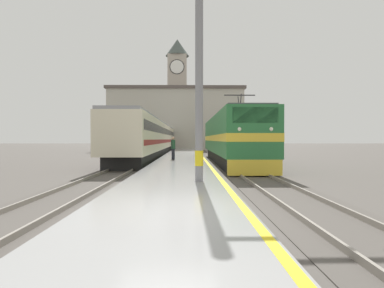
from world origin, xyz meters
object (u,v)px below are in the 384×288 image
(person_on_platform, at_px, (173,147))
(clock_tower, at_px, (177,90))
(passenger_train, at_px, (160,138))
(catenary_mast, at_px, (201,74))
(locomotive_train, at_px, (230,139))

(person_on_platform, height_order, clock_tower, clock_tower)
(passenger_train, distance_m, person_on_platform, 18.44)
(passenger_train, distance_m, clock_tower, 22.44)
(passenger_train, distance_m, catenary_mast, 31.23)
(passenger_train, bearing_deg, person_on_platform, -81.27)
(locomotive_train, distance_m, passenger_train, 19.76)
(locomotive_train, xyz_separation_m, clock_tower, (-5.67, 38.31, 10.15))
(locomotive_train, xyz_separation_m, passenger_train, (-7.39, 18.32, 0.09))
(catenary_mast, relative_size, person_on_platform, 4.59)
(locomotive_train, height_order, clock_tower, clock_tower)
(catenary_mast, height_order, person_on_platform, catenary_mast)
(catenary_mast, distance_m, clock_tower, 51.44)
(person_on_platform, bearing_deg, passenger_train, 98.73)
(person_on_platform, bearing_deg, catenary_mast, -82.08)
(person_on_platform, distance_m, clock_tower, 39.73)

